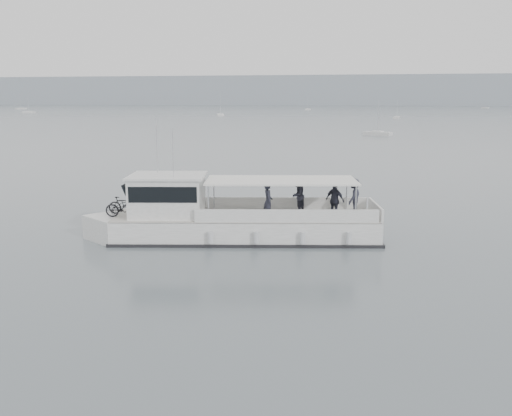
# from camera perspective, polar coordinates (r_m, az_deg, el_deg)

# --- Properties ---
(ground) EXTENTS (1400.00, 1400.00, 0.00)m
(ground) POSITION_cam_1_polar(r_m,az_deg,el_deg) (26.43, -9.66, -4.49)
(ground) COLOR slate
(ground) RESTS_ON ground
(headland) EXTENTS (1400.00, 90.00, 28.00)m
(headland) POSITION_cam_1_polar(r_m,az_deg,el_deg) (583.93, 10.23, 11.47)
(headland) COLOR #939EA8
(headland) RESTS_ON ground
(tour_boat) EXTENTS (14.93, 5.87, 6.22)m
(tour_boat) POSITION_cam_1_polar(r_m,az_deg,el_deg) (28.53, -3.59, -1.10)
(tour_boat) COLOR white
(tour_boat) RESTS_ON ground
(moored_fleet) EXTENTS (438.12, 352.44, 9.71)m
(moored_fleet) POSITION_cam_1_polar(r_m,az_deg,el_deg) (232.25, 6.01, 9.26)
(moored_fleet) COLOR white
(moored_fleet) RESTS_ON ground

